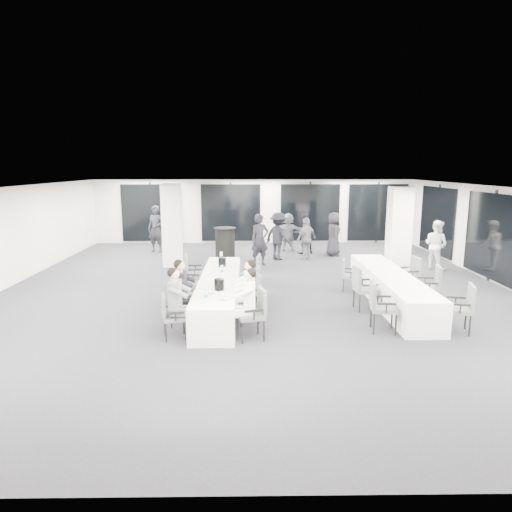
{
  "coord_description": "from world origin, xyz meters",
  "views": [
    {
      "loc": [
        -0.16,
        -12.16,
        3.36
      ],
      "look_at": [
        0.0,
        -0.2,
        1.01
      ],
      "focal_mm": 32.0,
      "sensor_mm": 36.0,
      "label": 1
    }
  ],
  "objects_px": {
    "chair_main_right_near": "(255,310)",
    "standing_guest_g": "(156,226)",
    "chair_side_right_mid": "(431,284)",
    "banquet_table_side": "(390,288)",
    "chair_main_left_mid": "(183,292)",
    "banquet_table_main": "(219,293)",
    "ice_bucket_far": "(222,262)",
    "chair_main_left_far": "(192,271)",
    "chair_side_right_near": "(463,305)",
    "standing_guest_f": "(288,230)",
    "chair_side_left_far": "(348,273)",
    "cocktail_table": "(225,243)",
    "standing_guest_h": "(436,242)",
    "chair_side_left_near": "(380,304)",
    "standing_guest_e": "(334,231)",
    "standing_guest_a": "(260,237)",
    "chair_main_left_near": "(170,313)",
    "chair_main_left_second": "(177,302)",
    "standing_guest_c": "(278,233)",
    "chair_main_right_far": "(253,271)",
    "chair_side_right_far": "(411,272)",
    "chair_main_right_second": "(254,303)",
    "standing_guest_d": "(306,236)",
    "chair_main_right_mid": "(254,290)",
    "ice_bucket_near": "(219,285)",
    "standing_guest_b": "(304,231)",
    "chair_main_right_fourth": "(253,281)",
    "chair_main_left_fourth": "(187,280)"
  },
  "relations": [
    {
      "from": "chair_main_right_near",
      "to": "standing_guest_g",
      "type": "xyz_separation_m",
      "value": [
        -3.8,
        9.34,
        0.47
      ]
    },
    {
      "from": "chair_side_right_mid",
      "to": "banquet_table_side",
      "type": "bearing_deg",
      "value": 74.57
    },
    {
      "from": "chair_main_left_mid",
      "to": "chair_main_right_near",
      "type": "xyz_separation_m",
      "value": [
        1.66,
        -1.66,
        0.07
      ]
    },
    {
      "from": "banquet_table_main",
      "to": "ice_bucket_far",
      "type": "relative_size",
      "value": 21.25
    },
    {
      "from": "chair_main_left_far",
      "to": "chair_side_right_near",
      "type": "xyz_separation_m",
      "value": [
        5.92,
        -3.2,
        -0.0
      ]
    },
    {
      "from": "standing_guest_f",
      "to": "chair_side_left_far",
      "type": "bearing_deg",
      "value": 101.92
    },
    {
      "from": "cocktail_table",
      "to": "standing_guest_h",
      "type": "relative_size",
      "value": 0.62
    },
    {
      "from": "chair_side_left_near",
      "to": "standing_guest_g",
      "type": "relative_size",
      "value": 0.49
    },
    {
      "from": "standing_guest_e",
      "to": "standing_guest_a",
      "type": "bearing_deg",
      "value": 119.58
    },
    {
      "from": "cocktail_table",
      "to": "standing_guest_a",
      "type": "height_order",
      "value": "standing_guest_a"
    },
    {
      "from": "chair_main_left_near",
      "to": "chair_side_right_near",
      "type": "xyz_separation_m",
      "value": [
        5.91,
        0.26,
        0.06
      ]
    },
    {
      "from": "chair_main_left_second",
      "to": "chair_main_right_near",
      "type": "bearing_deg",
      "value": 57.15
    },
    {
      "from": "standing_guest_h",
      "to": "ice_bucket_far",
      "type": "height_order",
      "value": "standing_guest_h"
    },
    {
      "from": "chair_main_right_near",
      "to": "standing_guest_c",
      "type": "relative_size",
      "value": 0.52
    },
    {
      "from": "chair_side_left_near",
      "to": "standing_guest_c",
      "type": "relative_size",
      "value": 0.52
    },
    {
      "from": "chair_main_right_far",
      "to": "chair_side_right_far",
      "type": "xyz_separation_m",
      "value": [
        4.25,
        -0.23,
        0.0
      ]
    },
    {
      "from": "chair_main_right_near",
      "to": "chair_main_right_second",
      "type": "height_order",
      "value": "chair_main_right_near"
    },
    {
      "from": "standing_guest_g",
      "to": "standing_guest_h",
      "type": "xyz_separation_m",
      "value": [
        9.86,
        -3.16,
        -0.13
      ]
    },
    {
      "from": "standing_guest_g",
      "to": "standing_guest_h",
      "type": "bearing_deg",
      "value": -1.46
    },
    {
      "from": "chair_main_right_far",
      "to": "chair_side_right_near",
      "type": "height_order",
      "value": "chair_side_right_near"
    },
    {
      "from": "standing_guest_d",
      "to": "standing_guest_f",
      "type": "xyz_separation_m",
      "value": [
        -0.51,
        1.81,
        -0.01
      ]
    },
    {
      "from": "standing_guest_e",
      "to": "chair_main_right_mid",
      "type": "bearing_deg",
      "value": 153.84
    },
    {
      "from": "ice_bucket_near",
      "to": "ice_bucket_far",
      "type": "height_order",
      "value": "ice_bucket_near"
    },
    {
      "from": "chair_main_right_near",
      "to": "standing_guest_a",
      "type": "xyz_separation_m",
      "value": [
        0.25,
        6.82,
        0.43
      ]
    },
    {
      "from": "standing_guest_c",
      "to": "chair_main_right_far",
      "type": "bearing_deg",
      "value": 120.56
    },
    {
      "from": "chair_side_right_near",
      "to": "standing_guest_b",
      "type": "relative_size",
      "value": 0.56
    },
    {
      "from": "chair_side_right_near",
      "to": "standing_guest_d",
      "type": "relative_size",
      "value": 0.58
    },
    {
      "from": "chair_main_right_fourth",
      "to": "chair_main_right_far",
      "type": "bearing_deg",
      "value": -1.11
    },
    {
      "from": "chair_side_left_near",
      "to": "standing_guest_e",
      "type": "xyz_separation_m",
      "value": [
        0.52,
        8.16,
        0.35
      ]
    },
    {
      "from": "banquet_table_side",
      "to": "chair_main_left_fourth",
      "type": "bearing_deg",
      "value": 178.72
    },
    {
      "from": "chair_main_right_second",
      "to": "standing_guest_e",
      "type": "distance_m",
      "value": 8.38
    },
    {
      "from": "banquet_table_main",
      "to": "standing_guest_c",
      "type": "xyz_separation_m",
      "value": [
        1.78,
        5.79,
        0.61
      ]
    },
    {
      "from": "standing_guest_a",
      "to": "standing_guest_b",
      "type": "bearing_deg",
      "value": 27.17
    },
    {
      "from": "cocktail_table",
      "to": "chair_main_right_mid",
      "type": "xyz_separation_m",
      "value": [
        1.0,
        -6.27,
        -0.08
      ]
    },
    {
      "from": "standing_guest_e",
      "to": "standing_guest_h",
      "type": "xyz_separation_m",
      "value": [
        2.97,
        -2.36,
        -0.02
      ]
    },
    {
      "from": "chair_side_left_far",
      "to": "chair_main_right_fourth",
      "type": "bearing_deg",
      "value": -60.6
    },
    {
      "from": "chair_main_left_mid",
      "to": "chair_side_right_mid",
      "type": "xyz_separation_m",
      "value": [
        5.91,
        0.28,
        0.09
      ]
    },
    {
      "from": "chair_side_right_mid",
      "to": "chair_main_left_second",
      "type": "bearing_deg",
      "value": 112.07
    },
    {
      "from": "chair_main_left_fourth",
      "to": "standing_guest_a",
      "type": "bearing_deg",
      "value": 164.1
    },
    {
      "from": "chair_side_left_far",
      "to": "chair_side_right_far",
      "type": "distance_m",
      "value": 1.67
    },
    {
      "from": "ice_bucket_near",
      "to": "chair_main_left_fourth",
      "type": "bearing_deg",
      "value": 120.2
    },
    {
      "from": "chair_side_left_far",
      "to": "chair_side_right_far",
      "type": "height_order",
      "value": "chair_side_right_far"
    },
    {
      "from": "chair_main_left_mid",
      "to": "chair_main_right_far",
      "type": "distance_m",
      "value": 2.53
    },
    {
      "from": "chair_side_left_far",
      "to": "chair_side_left_near",
      "type": "bearing_deg",
      "value": 12.42
    },
    {
      "from": "chair_side_left_near",
      "to": "chair_main_right_far",
      "type": "bearing_deg",
      "value": -134.45
    },
    {
      "from": "standing_guest_e",
      "to": "chair_main_left_far",
      "type": "bearing_deg",
      "value": 135.11
    },
    {
      "from": "chair_side_right_near",
      "to": "standing_guest_e",
      "type": "height_order",
      "value": "standing_guest_e"
    },
    {
      "from": "standing_guest_e",
      "to": "standing_guest_f",
      "type": "distance_m",
      "value": 1.94
    },
    {
      "from": "chair_main_right_far",
      "to": "ice_bucket_far",
      "type": "distance_m",
      "value": 0.94
    },
    {
      "from": "chair_main_left_mid",
      "to": "ice_bucket_far",
      "type": "relative_size",
      "value": 3.76
    }
  ]
}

